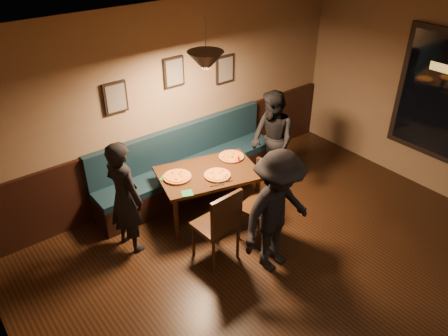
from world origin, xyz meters
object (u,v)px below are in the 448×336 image
at_px(diner_left, 125,197).
at_px(booth_bench, 189,163).
at_px(dining_table, 209,193).
at_px(tabasco_bottle, 239,159).
at_px(chair_near_right, 260,206).
at_px(soda_glass, 259,162).
at_px(diner_right, 272,141).
at_px(chair_near_left, 215,224).
at_px(diner_front, 277,213).

bearing_deg(diner_left, booth_bench, -79.26).
xyz_separation_m(booth_bench, dining_table, (-0.11, -0.65, -0.14)).
distance_m(diner_left, tabasco_bottle, 1.70).
bearing_deg(booth_bench, diner_left, -156.99).
bearing_deg(chair_near_right, tabasco_bottle, 56.33).
bearing_deg(soda_glass, diner_right, 31.71).
xyz_separation_m(dining_table, tabasco_bottle, (0.49, -0.06, 0.42)).
relative_size(diner_left, diner_right, 1.00).
bearing_deg(tabasco_bottle, soda_glass, -62.85).
distance_m(chair_near_left, diner_left, 1.16).
relative_size(chair_near_left, diner_left, 0.68).
distance_m(chair_near_right, soda_glass, 0.68).
xyz_separation_m(chair_near_right, diner_left, (-1.43, 0.91, 0.25)).
height_order(diner_left, soda_glass, diner_left).
relative_size(booth_bench, chair_near_left, 2.88).
distance_m(dining_table, soda_glass, 0.83).
distance_m(dining_table, diner_right, 1.31).
distance_m(diner_left, diner_front, 1.87).
height_order(chair_near_right, soda_glass, chair_near_right).
bearing_deg(chair_near_right, booth_bench, 79.70).
distance_m(chair_near_left, soda_glass, 1.19).
bearing_deg(dining_table, tabasco_bottle, 8.15).
distance_m(diner_front, soda_glass, 1.15).
height_order(diner_right, diner_front, diner_front).
bearing_deg(chair_near_left, dining_table, 55.61).
bearing_deg(chair_near_left, chair_near_right, -8.57).
xyz_separation_m(diner_right, diner_front, (-1.21, -1.36, 0.03)).
bearing_deg(chair_near_left, soda_glass, 18.13).
xyz_separation_m(booth_bench, chair_near_left, (-0.57, -1.41, 0.02)).
bearing_deg(chair_near_right, diner_left, 132.74).
height_order(dining_table, diner_right, diner_right).
relative_size(dining_table, soda_glass, 9.14).
xyz_separation_m(dining_table, chair_near_right, (0.23, -0.82, 0.16)).
bearing_deg(chair_near_left, diner_left, 128.08).
relative_size(booth_bench, diner_front, 1.88).
relative_size(booth_bench, chair_near_right, 2.90).
height_order(booth_bench, diner_right, diner_right).
relative_size(chair_near_left, diner_right, 0.68).
bearing_deg(chair_near_left, diner_right, 22.02).
bearing_deg(diner_right, booth_bench, -107.41).
distance_m(chair_near_left, tabasco_bottle, 1.20).
distance_m(chair_near_left, diner_front, 0.79).
relative_size(dining_table, diner_front, 0.84).
xyz_separation_m(chair_near_right, diner_front, (-0.20, -0.49, 0.28)).
xyz_separation_m(chair_near_left, diner_left, (-0.75, 0.85, 0.25)).
height_order(dining_table, soda_glass, soda_glass).
distance_m(dining_table, chair_near_right, 0.86).
bearing_deg(booth_bench, chair_near_right, -85.41).
bearing_deg(dining_table, diner_front, -73.71).
relative_size(dining_table, diner_left, 0.87).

